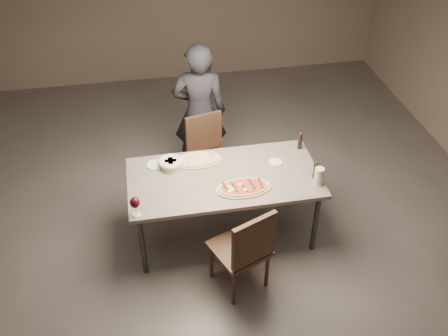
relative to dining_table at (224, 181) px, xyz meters
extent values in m
plane|color=#5A544D|center=(0.00, 0.00, -0.69)|extent=(7.00, 7.00, 0.00)
cube|color=slate|center=(0.00, 0.00, 0.04)|extent=(1.80, 0.90, 0.04)
cylinder|color=#333335|center=(-0.82, -0.37, -0.34)|extent=(0.05, 0.05, 0.71)
cylinder|color=#333335|center=(0.82, -0.37, -0.34)|extent=(0.05, 0.05, 0.71)
cylinder|color=#333335|center=(-0.82, 0.37, -0.34)|extent=(0.05, 0.05, 0.71)
cylinder|color=#333335|center=(0.82, 0.37, -0.34)|extent=(0.05, 0.05, 0.71)
ellipsoid|color=white|center=(0.12, -0.18, 0.10)|extent=(0.04, 0.04, 0.01)
ellipsoid|color=white|center=(0.03, -0.24, 0.10)|extent=(0.04, 0.04, 0.01)
ellipsoid|color=white|center=(0.01, -0.20, 0.10)|extent=(0.04, 0.04, 0.01)
ellipsoid|color=white|center=(0.00, -0.26, 0.10)|extent=(0.04, 0.04, 0.01)
ellipsoid|color=white|center=(0.15, -0.26, 0.10)|extent=(0.04, 0.04, 0.01)
cube|color=#1D3315|center=(-0.02, -0.19, 0.09)|extent=(0.04, 0.15, 0.01)
cube|color=#1D3315|center=(0.06, -0.21, 0.09)|extent=(0.04, 0.15, 0.01)
cube|color=#1D3315|center=(0.14, -0.22, 0.09)|extent=(0.05, 0.15, 0.01)
cube|color=#1D3315|center=(0.22, -0.19, 0.09)|extent=(0.05, 0.15, 0.01)
cube|color=#1D3315|center=(0.30, -0.20, 0.09)|extent=(0.02, 0.15, 0.01)
cylinder|color=#D48289|center=(-0.22, 0.29, 0.09)|extent=(0.06, 0.06, 0.00)
cylinder|color=#D48289|center=(-0.07, 0.35, 0.09)|extent=(0.06, 0.06, 0.00)
cylinder|color=#D48289|center=(-0.06, 0.30, 0.09)|extent=(0.06, 0.06, 0.00)
cylinder|color=#D48289|center=(-0.32, 0.23, 0.09)|extent=(0.06, 0.06, 0.00)
cylinder|color=beige|center=(-0.48, 0.24, 0.10)|extent=(0.20, 0.20, 0.08)
torus|color=beige|center=(-0.48, 0.24, 0.12)|extent=(0.23, 0.23, 0.03)
cube|color=#A37442|center=(-0.45, 0.24, 0.11)|extent=(0.07, 0.06, 0.04)
cube|color=#A37442|center=(-0.48, 0.26, 0.11)|extent=(0.06, 0.07, 0.04)
cube|color=#A37442|center=(-0.50, 0.24, 0.11)|extent=(0.07, 0.06, 0.04)
cube|color=#A37442|center=(-0.48, 0.21, 0.11)|extent=(0.06, 0.07, 0.04)
cylinder|color=white|center=(0.53, 0.11, 0.06)|extent=(0.13, 0.13, 0.02)
cylinder|color=#ABAA3F|center=(0.53, 0.11, 0.07)|extent=(0.09, 0.09, 0.00)
cylinder|color=black|center=(0.83, 0.31, 0.13)|extent=(0.04, 0.04, 0.15)
cylinder|color=black|center=(0.83, 0.31, 0.22)|extent=(0.05, 0.05, 0.02)
sphere|color=gold|center=(0.83, 0.31, 0.24)|extent=(0.02, 0.02, 0.02)
cylinder|color=black|center=(0.83, -0.17, 0.13)|extent=(0.04, 0.04, 0.15)
cylinder|color=black|center=(0.83, -0.17, 0.22)|extent=(0.05, 0.05, 0.02)
sphere|color=gold|center=(0.83, -0.17, 0.23)|extent=(0.02, 0.02, 0.02)
cylinder|color=silver|center=(0.83, -0.27, 0.15)|extent=(0.09, 0.09, 0.18)
cylinder|color=silver|center=(-0.83, -0.38, 0.06)|extent=(0.07, 0.07, 0.01)
cylinder|color=silver|center=(-0.83, -0.38, 0.11)|extent=(0.01, 0.01, 0.09)
ellipsoid|color=#490A15|center=(-0.83, -0.38, 0.20)|extent=(0.09, 0.09, 0.10)
cylinder|color=white|center=(-0.63, 0.29, 0.06)|extent=(0.16, 0.16, 0.01)
cube|color=#40291B|center=(0.02, -0.64, -0.26)|extent=(0.58, 0.58, 0.04)
cylinder|color=#40291B|center=(-0.08, -0.88, -0.49)|extent=(0.04, 0.04, 0.42)
cylinder|color=#40291B|center=(0.26, -0.73, -0.49)|extent=(0.04, 0.04, 0.42)
cylinder|color=#40291B|center=(-0.22, -0.54, -0.49)|extent=(0.04, 0.04, 0.42)
cylinder|color=#40291B|center=(0.12, -0.40, -0.49)|extent=(0.04, 0.04, 0.42)
cube|color=#40291B|center=(0.10, -0.82, 0.02)|extent=(0.41, 0.20, 0.47)
cube|color=#40291B|center=(-0.02, 0.68, -0.28)|extent=(0.51, 0.51, 0.04)
cylinder|color=#40291B|center=(0.11, 0.89, -0.49)|extent=(0.03, 0.03, 0.40)
cylinder|color=#40291B|center=(-0.23, 0.81, -0.49)|extent=(0.03, 0.03, 0.40)
cylinder|color=#40291B|center=(0.19, 0.55, -0.49)|extent=(0.03, 0.03, 0.40)
cylinder|color=#40291B|center=(-0.15, 0.47, -0.49)|extent=(0.03, 0.03, 0.40)
cube|color=#40291B|center=(-0.06, 0.87, -0.01)|extent=(0.41, 0.13, 0.45)
imported|color=black|center=(-0.07, 1.07, 0.12)|extent=(0.64, 0.46, 1.62)
camera|label=1|loc=(-0.66, -3.57, 3.01)|focal=40.00mm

